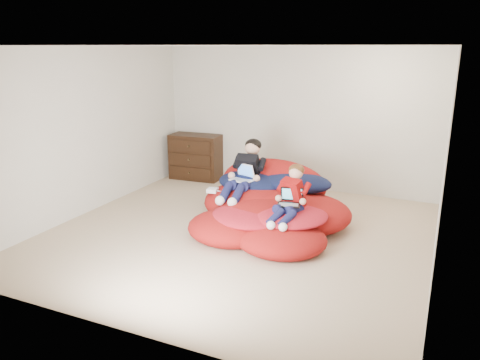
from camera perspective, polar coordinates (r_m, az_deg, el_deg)
The scene contains 9 objects.
room_shell at distance 6.41m, azimuth -0.32°, elevation -4.77°, with size 5.10×5.10×2.77m.
dresser at distance 9.09m, azimuth -5.41°, elevation 2.83°, with size 0.99×0.57×0.87m.
beanbag_pile at distance 6.79m, azimuth 3.54°, elevation -3.28°, with size 2.26×2.40×0.86m.
cream_pillow at distance 7.51m, azimuth 2.32°, elevation 1.55°, with size 0.39×0.25×0.25m, color beige.
older_boy at distance 7.01m, azimuth 0.66°, elevation 1.26°, with size 0.37×1.17×0.78m.
younger_boy at distance 6.17m, azimuth 6.24°, elevation -1.75°, with size 0.37×0.90×0.68m.
laptop_white at distance 6.96m, azimuth 0.40°, elevation 0.51°, with size 0.37×0.38×0.23m.
laptop_black at distance 6.17m, azimuth 6.14°, elevation -2.44°, with size 0.33×0.34×0.21m.
power_adapter at distance 7.00m, azimuth -3.37°, elevation -1.26°, with size 0.15×0.15×0.06m, color white.
Camera 1 is at (2.48, -5.46, 2.49)m, focal length 35.00 mm.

